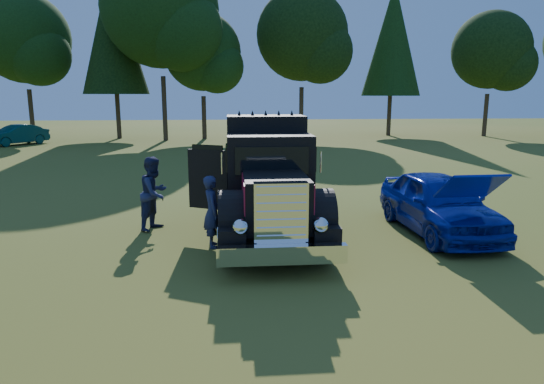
{
  "coord_description": "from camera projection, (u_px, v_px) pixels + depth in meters",
  "views": [
    {
      "loc": [
        -1.94,
        -10.37,
        3.55
      ],
      "look_at": [
        -0.99,
        0.58,
        1.33
      ],
      "focal_mm": 32.0,
      "sensor_mm": 36.0,
      "label": 1
    }
  ],
  "objects": [
    {
      "name": "ground",
      "position": [
        317.0,
        254.0,
        11.0
      ],
      "size": [
        120.0,
        120.0,
        0.0
      ],
      "primitive_type": "plane",
      "color": "#3F591A",
      "rests_on": "ground"
    },
    {
      "name": "hotrod_coupe",
      "position": [
        439.0,
        203.0,
        12.53
      ],
      "size": [
        2.03,
        4.68,
        1.89
      ],
      "color": "#0B08AE",
      "rests_on": "ground"
    },
    {
      "name": "diamond_t_truck",
      "position": [
        268.0,
        185.0,
        12.34
      ],
      "size": [
        3.28,
        7.16,
        3.0
      ],
      "color": "black",
      "rests_on": "ground"
    },
    {
      "name": "spectator_near",
      "position": [
        212.0,
        212.0,
        11.36
      ],
      "size": [
        0.5,
        0.68,
        1.71
      ],
      "primitive_type": "imported",
      "rotation": [
        0.0,
        0.0,
        1.73
      ],
      "color": "#1F3149",
      "rests_on": "ground"
    },
    {
      "name": "spectator_far",
      "position": [
        154.0,
        193.0,
        12.83
      ],
      "size": [
        1.08,
        1.18,
        1.96
      ],
      "primitive_type": "imported",
      "rotation": [
        0.0,
        0.0,
        1.11
      ],
      "color": "#1B293F",
      "rests_on": "ground"
    },
    {
      "name": "distant_teal_car",
      "position": [
        16.0,
        135.0,
        34.54
      ],
      "size": [
        3.73,
        4.41,
        1.43
      ],
      "primitive_type": "imported",
      "rotation": [
        0.0,
        0.0,
        -0.62
      ],
      "color": "#0A3F40",
      "rests_on": "ground"
    },
    {
      "name": "treeline",
      "position": [
        210.0,
        33.0,
        36.02
      ],
      "size": [
        72.1,
        24.04,
        14.23
      ],
      "color": "#2D2116",
      "rests_on": "ground"
    }
  ]
}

